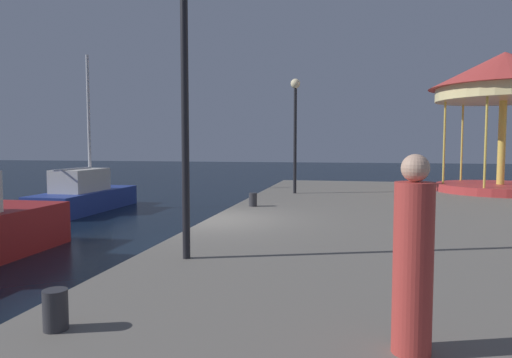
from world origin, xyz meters
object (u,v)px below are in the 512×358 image
object	(u,v)px
lamp_post_mid_promenade	(185,66)
lamp_post_far_end	(295,115)
sailboat_blue	(84,195)
bollard_center	(253,200)
carousel	(504,88)
bollard_north	(55,310)
person_near_carousel	(413,261)

from	to	relation	value
lamp_post_mid_promenade	lamp_post_far_end	size ratio (longest dim) A/B	1.04
sailboat_blue	lamp_post_mid_promenade	distance (m)	12.82
lamp_post_mid_promenade	bollard_center	size ratio (longest dim) A/B	11.14
lamp_post_far_end	sailboat_blue	bearing A→B (deg)	-174.62
carousel	bollard_center	size ratio (longest dim) A/B	13.68
sailboat_blue	bollard_north	distance (m)	14.75
bollard_north	person_near_carousel	size ratio (longest dim) A/B	0.23
bollard_center	person_near_carousel	xyz separation A→B (m)	(3.39, -9.25, 0.61)
sailboat_blue	bollard_center	world-z (taller)	sailboat_blue
person_near_carousel	bollard_north	bearing A→B (deg)	-176.94
bollard_north	person_near_carousel	xyz separation A→B (m)	(3.35, 0.18, 0.61)
carousel	lamp_post_far_end	size ratio (longest dim) A/B	1.28
carousel	lamp_post_far_end	xyz separation A→B (m)	(-7.74, -2.09, -1.05)
bollard_center	person_near_carousel	bearing A→B (deg)	-69.89
person_near_carousel	bollard_center	bearing A→B (deg)	110.11
lamp_post_mid_promenade	lamp_post_far_end	distance (m)	10.43
person_near_carousel	carousel	bearing A→B (deg)	71.57
lamp_post_mid_promenade	lamp_post_far_end	bearing A→B (deg)	87.38
sailboat_blue	bollard_center	size ratio (longest dim) A/B	15.50
person_near_carousel	lamp_post_far_end	bearing A→B (deg)	101.21
lamp_post_far_end	person_near_carousel	size ratio (longest dim) A/B	2.46
sailboat_blue	lamp_post_far_end	world-z (taller)	sailboat_blue
lamp_post_mid_promenade	bollard_center	world-z (taller)	lamp_post_mid_promenade
lamp_post_far_end	bollard_center	size ratio (longest dim) A/B	10.68
bollard_north	sailboat_blue	bearing A→B (deg)	120.94
lamp_post_far_end	person_near_carousel	xyz separation A→B (m)	(2.63, -13.25, -2.11)
lamp_post_mid_promenade	bollard_north	xyz separation A→B (m)	(-0.25, -3.00, -2.83)
bollard_center	lamp_post_far_end	bearing A→B (deg)	79.21
lamp_post_mid_promenade	bollard_north	bearing A→B (deg)	-94.78
sailboat_blue	bollard_north	size ratio (longest dim) A/B	15.50
carousel	sailboat_blue	bearing A→B (deg)	-169.86
bollard_north	bollard_center	distance (m)	9.43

